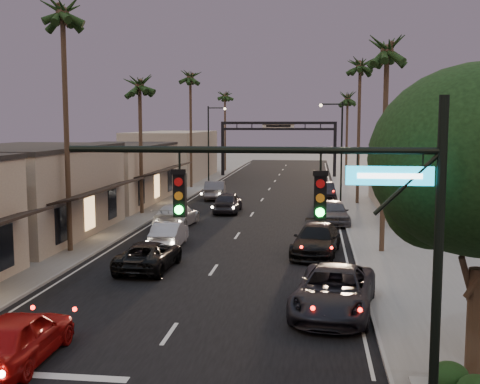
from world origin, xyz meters
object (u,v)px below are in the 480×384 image
(streetlight_left, at_px, (211,139))
(palm_rc, at_px, (348,95))
(palm_ld, at_px, (190,73))
(oncoming_pickup, at_px, (149,255))
(oncoming_red, at_px, (19,337))
(curbside_near, at_px, (334,291))
(palm_far, at_px, (225,93))
(oncoming_silver, at_px, (169,234))
(arch, at_px, (278,135))
(streetlight_right, at_px, (339,143))
(palm_lc, at_px, (139,79))
(curbside_black, at_px, (316,240))
(traffic_signal, at_px, (351,219))
(palm_lb, at_px, (62,5))
(palm_rb, at_px, (360,61))
(palm_ra, at_px, (387,42))

(streetlight_left, bearing_deg, palm_rc, 21.14)
(palm_ld, relative_size, oncoming_pickup, 2.79)
(oncoming_red, relative_size, oncoming_pickup, 0.94)
(streetlight_left, distance_m, oncoming_red, 51.29)
(streetlight_left, height_order, palm_rc, palm_rc)
(curbside_near, bearing_deg, palm_far, 110.05)
(oncoming_pickup, distance_m, oncoming_silver, 5.51)
(oncoming_red, height_order, curbside_near, curbside_near)
(arch, distance_m, streetlight_right, 25.94)
(curbside_near, bearing_deg, oncoming_pickup, 154.81)
(palm_lc, relative_size, palm_ld, 0.86)
(palm_lc, distance_m, palm_rc, 32.86)
(palm_far, xyz_separation_m, oncoming_red, (4.42, -71.00, -10.63))
(palm_far, distance_m, oncoming_silver, 55.02)
(streetlight_right, xyz_separation_m, palm_far, (-15.22, 33.00, 6.11))
(oncoming_pickup, bearing_deg, palm_rc, -102.47)
(streetlight_left, xyz_separation_m, palm_far, (-1.38, 20.00, 6.11))
(oncoming_silver, distance_m, curbside_black, 8.58)
(traffic_signal, bearing_deg, palm_lb, 128.44)
(traffic_signal, distance_m, oncoming_pickup, 17.74)
(palm_far, bearing_deg, streetlight_right, -65.24)
(palm_lb, height_order, palm_ld, palm_lb)
(oncoming_pickup, bearing_deg, palm_rb, -112.87)
(oncoming_silver, xyz_separation_m, curbside_near, (9.15, -11.25, 0.12))
(arch, relative_size, palm_lb, 1.00)
(palm_far, bearing_deg, oncoming_pickup, -85.04)
(oncoming_red, height_order, oncoming_silver, oncoming_red)
(streetlight_left, height_order, palm_lb, palm_lb)
(palm_lb, height_order, oncoming_silver, palm_lb)
(traffic_signal, bearing_deg, arch, 94.93)
(traffic_signal, xyz_separation_m, oncoming_pickup, (-8.84, 14.74, -4.37))
(palm_ld, bearing_deg, curbside_near, -71.26)
(palm_far, bearing_deg, oncoming_silver, -84.89)
(palm_rb, height_order, palm_rc, palm_rb)
(palm_far, relative_size, curbside_near, 2.14)
(palm_rc, bearing_deg, streetlight_right, -95.05)
(palm_far, xyz_separation_m, oncoming_pickup, (5.14, -59.26, -10.74))
(streetlight_right, xyz_separation_m, palm_rc, (1.68, 19.00, 5.14))
(arch, height_order, palm_lc, palm_lc)
(palm_lb, height_order, palm_rb, palm_lb)
(palm_ld, relative_size, oncoming_red, 2.97)
(curbside_near, bearing_deg, oncoming_red, -139.92)
(oncoming_pickup, bearing_deg, curbside_black, -149.95)
(palm_lb, relative_size, palm_ra, 1.15)
(palm_ld, height_order, palm_rb, same)
(oncoming_red, bearing_deg, streetlight_left, -87.17)
(streetlight_right, relative_size, palm_far, 0.68)
(streetlight_left, bearing_deg, arch, 60.03)
(palm_lc, bearing_deg, curbside_black, -43.55)
(palm_ld, bearing_deg, palm_lc, -90.00)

